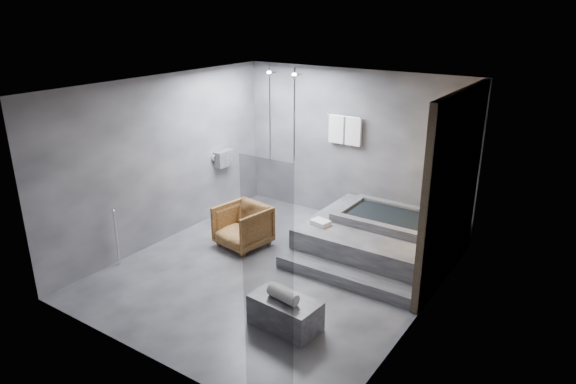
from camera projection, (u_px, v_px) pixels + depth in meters
The scene contains 7 objects.
room at pixel (307, 163), 7.26m from camera, with size 5.00×5.04×2.82m.
tub_deck at pixel (379, 238), 8.37m from camera, with size 2.20×2.00×0.50m, color #363638.
tub_step at pixel (345, 277), 7.50m from camera, with size 2.20×0.36×0.18m, color #363638.
concrete_bench at pixel (285, 313), 6.43m from camera, with size 0.88×0.48×0.40m, color #323235.
driftwood_chair at pixel (243, 226), 8.56m from camera, with size 0.76×0.78×0.71m, color #462A11.
rolled_towel at pixel (283, 295), 6.31m from camera, with size 0.15×0.15×0.43m, color silver.
deck_towel at pixel (320, 223), 8.25m from camera, with size 0.29×0.21×0.08m, color silver.
Camera 1 is at (4.04, -5.69, 3.83)m, focal length 32.00 mm.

